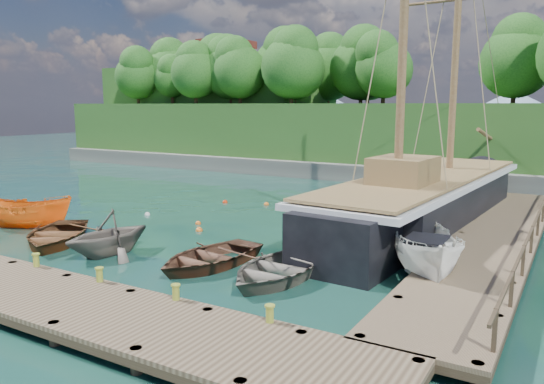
{
  "coord_description": "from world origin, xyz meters",
  "views": [
    {
      "loc": [
        14.31,
        -15.74,
        5.9
      ],
      "look_at": [
        2.35,
        4.63,
        2.0
      ],
      "focal_mm": 35.0,
      "sensor_mm": 36.0,
      "label": 1
    }
  ],
  "objects": [
    {
      "name": "dock_east",
      "position": [
        11.5,
        7.0,
        0.43
      ],
      "size": [
        3.2,
        24.0,
        1.1
      ],
      "color": "#4B3B2A",
      "rests_on": "ground"
    },
    {
      "name": "mooring_buoy_3",
      "position": [
        4.37,
        7.68,
        0.0
      ],
      "size": [
        0.27,
        0.27,
        0.27
      ],
      "primitive_type": "sphere",
      "color": "silver",
      "rests_on": "ground"
    },
    {
      "name": "cabin_boat_white",
      "position": [
        10.0,
        1.98,
        0.0
      ],
      "size": [
        4.1,
        5.78,
        2.09
      ],
      "primitive_type": "imported",
      "rotation": [
        0.0,
        0.0,
        0.43
      ],
      "color": "white",
      "rests_on": "ground"
    },
    {
      "name": "bollard_1",
      "position": [
        -1.0,
        -5.1,
        0.0
      ],
      "size": [
        0.26,
        0.26,
        0.45
      ],
      "primitive_type": "cylinder",
      "color": "olive",
      "rests_on": "ground"
    },
    {
      "name": "mooring_buoy_1",
      "position": [
        -1.98,
        4.71,
        0.0
      ],
      "size": [
        0.29,
        0.29,
        0.29
      ],
      "primitive_type": "sphere",
      "color": "orange",
      "rests_on": "ground"
    },
    {
      "name": "rowboat_1",
      "position": [
        -1.66,
        -1.4,
        0.0
      ],
      "size": [
        3.67,
        4.09,
        1.94
      ],
      "primitive_type": "imported",
      "rotation": [
        0.0,
        0.0,
        -0.15
      ],
      "color": "#6D6258",
      "rests_on": "ground"
    },
    {
      "name": "mooring_buoy_5",
      "position": [
        -1.66,
        10.82,
        0.0
      ],
      "size": [
        0.31,
        0.31,
        0.31
      ],
      "primitive_type": "sphere",
      "color": "orange",
      "rests_on": "ground"
    },
    {
      "name": "bollard_4",
      "position": [
        8.0,
        -5.1,
        0.0
      ],
      "size": [
        0.26,
        0.26,
        0.45
      ],
      "primitive_type": "cylinder",
      "color": "olive",
      "rests_on": "ground"
    },
    {
      "name": "rowboat_3",
      "position": [
        5.66,
        -0.64,
        0.0
      ],
      "size": [
        3.65,
        4.99,
        1.01
      ],
      "primitive_type": "imported",
      "rotation": [
        0.0,
        0.0,
        -0.04
      ],
      "color": "#6B645A",
      "rests_on": "ground"
    },
    {
      "name": "bollard_3",
      "position": [
        5.0,
        -5.1,
        0.0
      ],
      "size": [
        0.26,
        0.26,
        0.45
      ],
      "primitive_type": "cylinder",
      "color": "olive",
      "rests_on": "ground"
    },
    {
      "name": "dock_near",
      "position": [
        2.0,
        -6.5,
        0.43
      ],
      "size": [
        20.0,
        3.2,
        1.1
      ],
      "color": "#4B3B2A",
      "rests_on": "ground"
    },
    {
      "name": "mooring_buoy_0",
      "position": [
        -5.72,
        5.04,
        0.0
      ],
      "size": [
        0.29,
        0.29,
        0.29
      ],
      "primitive_type": "sphere",
      "color": "silver",
      "rests_on": "ground"
    },
    {
      "name": "headland",
      "position": [
        -12.88,
        31.36,
        5.54
      ],
      "size": [
        51.0,
        19.31,
        12.9
      ],
      "color": "#474744",
      "rests_on": "ground"
    },
    {
      "name": "schooner",
      "position": [
        7.87,
        10.0,
        1.07
      ],
      "size": [
        6.18,
        26.53,
        19.26
      ],
      "rotation": [
        0.0,
        0.0,
        -0.08
      ],
      "color": "black",
      "rests_on": "ground"
    },
    {
      "name": "ground",
      "position": [
        0.0,
        0.0,
        0.0
      ],
      "size": [
        160.0,
        160.0,
        0.0
      ],
      "primitive_type": "plane",
      "color": "#173E37",
      "rests_on": "ground"
    },
    {
      "name": "motorboat_orange",
      "position": [
        -8.5,
        -0.11,
        0.0
      ],
      "size": [
        4.72,
        3.4,
        1.71
      ],
      "primitive_type": "imported",
      "rotation": [
        0.0,
        0.0,
        2.01
      ],
      "color": "orange",
      "rests_on": "ground"
    },
    {
      "name": "rowboat_2",
      "position": [
        2.75,
        -0.64,
        0.0
      ],
      "size": [
        3.93,
        5.07,
        0.96
      ],
      "primitive_type": "imported",
      "rotation": [
        0.0,
        0.0,
        -0.14
      ],
      "color": "brown",
      "rests_on": "ground"
    },
    {
      "name": "distant_ridge",
      "position": [
        4.3,
        70.0,
        4.35
      ],
      "size": [
        117.0,
        40.0,
        10.0
      ],
      "color": "#728CA5",
      "rests_on": "ground"
    },
    {
      "name": "mooring_buoy_2",
      "position": [
        -1.01,
        3.56,
        0.0
      ],
      "size": [
        0.33,
        0.33,
        0.33
      ],
      "primitive_type": "sphere",
      "color": "orange",
      "rests_on": "ground"
    },
    {
      "name": "rowboat_0",
      "position": [
        -4.92,
        -1.33,
        0.0
      ],
      "size": [
        5.63,
        5.98,
        1.01
      ],
      "primitive_type": "imported",
      "rotation": [
        0.0,
        0.0,
        0.61
      ],
      "color": "brown",
      "rests_on": "ground"
    },
    {
      "name": "bollard_2",
      "position": [
        2.0,
        -5.1,
        0.0
      ],
      "size": [
        0.26,
        0.26,
        0.45
      ],
      "primitive_type": "cylinder",
      "color": "olive",
      "rests_on": "ground"
    },
    {
      "name": "mooring_buoy_4",
      "position": [
        -4.23,
        10.18,
        0.0
      ],
      "size": [
        0.31,
        0.31,
        0.31
      ],
      "primitive_type": "sphere",
      "color": "red",
      "rests_on": "ground"
    }
  ]
}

